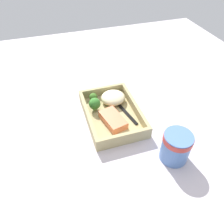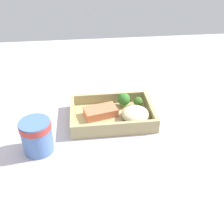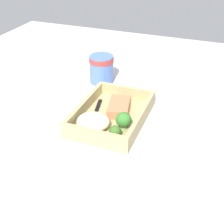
# 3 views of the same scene
# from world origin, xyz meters

# --- Properties ---
(ground_plane) EXTENTS (1.60, 1.60, 0.02)m
(ground_plane) POSITION_xyz_m (0.00, 0.00, -0.01)
(ground_plane) COLOR #B8AFB7
(takeout_tray) EXTENTS (0.27, 0.19, 0.01)m
(takeout_tray) POSITION_xyz_m (0.00, 0.00, 0.01)
(takeout_tray) COLOR tan
(takeout_tray) RESTS_ON ground_plane
(tray_rim) EXTENTS (0.27, 0.19, 0.03)m
(tray_rim) POSITION_xyz_m (0.00, 0.00, 0.03)
(tray_rim) COLOR tan
(tray_rim) RESTS_ON takeout_tray
(salmon_fillet) EXTENTS (0.11, 0.08, 0.03)m
(salmon_fillet) POSITION_xyz_m (-0.04, 0.01, 0.03)
(salmon_fillet) COLOR #DD744C
(salmon_fillet) RESTS_ON takeout_tray
(mashed_potatoes) EXTENTS (0.09, 0.09, 0.04)m
(mashed_potatoes) POSITION_xyz_m (0.07, -0.03, 0.03)
(mashed_potatoes) COLOR beige
(mashed_potatoes) RESTS_ON takeout_tray
(broccoli_floret_1) EXTENTS (0.03, 0.03, 0.04)m
(broccoli_floret_1) POSITION_xyz_m (0.09, 0.04, 0.03)
(broccoli_floret_1) COLOR #7D9F57
(broccoli_floret_1) RESTS_ON takeout_tray
(broccoli_floret_2) EXTENTS (0.04, 0.04, 0.05)m
(broccoli_floret_2) POSITION_xyz_m (0.05, 0.05, 0.04)
(broccoli_floret_2) COLOR #80A161
(broccoli_floret_2) RESTS_ON takeout_tray
(fork) EXTENTS (0.16, 0.05, 0.00)m
(fork) POSITION_xyz_m (0.01, -0.05, 0.01)
(fork) COLOR black
(fork) RESTS_ON takeout_tray
(paper_cup) EXTENTS (0.09, 0.09, 0.10)m
(paper_cup) POSITION_xyz_m (-0.22, -0.12, 0.05)
(paper_cup) COLOR #4E73B1
(paper_cup) RESTS_ON ground_plane
(receipt_slip) EXTENTS (0.09, 0.12, 0.00)m
(receipt_slip) POSITION_xyz_m (-0.04, 0.22, 0.00)
(receipt_slip) COLOR white
(receipt_slip) RESTS_ON ground_plane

